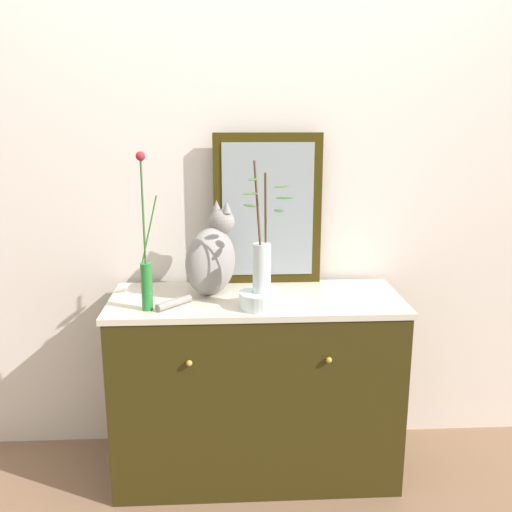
{
  "coord_description": "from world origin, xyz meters",
  "views": [
    {
      "loc": [
        -0.13,
        -2.31,
        1.57
      ],
      "look_at": [
        0.0,
        0.0,
        1.0
      ],
      "focal_mm": 40.27,
      "sensor_mm": 36.0,
      "label": 1
    }
  ],
  "objects_px": {
    "sideboard": "(256,386)",
    "cat_sitting": "(212,258)",
    "vase_glass_clear": "(262,260)",
    "bowl_porcelain": "(262,300)",
    "mirror_leaning": "(268,210)",
    "vase_slim_green": "(146,268)"
  },
  "relations": [
    {
      "from": "sideboard",
      "to": "cat_sitting",
      "type": "bearing_deg",
      "value": 163.83
    },
    {
      "from": "sideboard",
      "to": "vase_glass_clear",
      "type": "bearing_deg",
      "value": -82.82
    },
    {
      "from": "vase_glass_clear",
      "to": "bowl_porcelain",
      "type": "bearing_deg",
      "value": 139.27
    },
    {
      "from": "mirror_leaning",
      "to": "cat_sitting",
      "type": "xyz_separation_m",
      "value": [
        -0.25,
        -0.17,
        -0.18
      ]
    },
    {
      "from": "cat_sitting",
      "to": "vase_glass_clear",
      "type": "bearing_deg",
      "value": -42.67
    },
    {
      "from": "sideboard",
      "to": "cat_sitting",
      "type": "height_order",
      "value": "cat_sitting"
    },
    {
      "from": "vase_slim_green",
      "to": "bowl_porcelain",
      "type": "xyz_separation_m",
      "value": [
        0.45,
        0.0,
        -0.14
      ]
    },
    {
      "from": "vase_slim_green",
      "to": "vase_glass_clear",
      "type": "height_order",
      "value": "vase_slim_green"
    },
    {
      "from": "mirror_leaning",
      "to": "bowl_porcelain",
      "type": "xyz_separation_m",
      "value": [
        -0.05,
        -0.35,
        -0.31
      ]
    },
    {
      "from": "sideboard",
      "to": "bowl_porcelain",
      "type": "bearing_deg",
      "value": -83.33
    },
    {
      "from": "sideboard",
      "to": "vase_slim_green",
      "type": "distance_m",
      "value": 0.74
    },
    {
      "from": "cat_sitting",
      "to": "vase_glass_clear",
      "type": "xyz_separation_m",
      "value": [
        0.2,
        -0.19,
        0.03
      ]
    },
    {
      "from": "vase_glass_clear",
      "to": "mirror_leaning",
      "type": "bearing_deg",
      "value": 82.36
    },
    {
      "from": "vase_slim_green",
      "to": "cat_sitting",
      "type": "bearing_deg",
      "value": 36.98
    },
    {
      "from": "cat_sitting",
      "to": "mirror_leaning",
      "type": "bearing_deg",
      "value": 34.02
    },
    {
      "from": "sideboard",
      "to": "mirror_leaning",
      "type": "xyz_separation_m",
      "value": [
        0.06,
        0.22,
        0.75
      ]
    },
    {
      "from": "vase_slim_green",
      "to": "vase_glass_clear",
      "type": "bearing_deg",
      "value": 0.28
    },
    {
      "from": "cat_sitting",
      "to": "bowl_porcelain",
      "type": "distance_m",
      "value": 0.3
    },
    {
      "from": "vase_slim_green",
      "to": "vase_glass_clear",
      "type": "xyz_separation_m",
      "value": [
        0.45,
        0.0,
        0.03
      ]
    },
    {
      "from": "vase_slim_green",
      "to": "bowl_porcelain",
      "type": "distance_m",
      "value": 0.47
    },
    {
      "from": "cat_sitting",
      "to": "vase_slim_green",
      "type": "bearing_deg",
      "value": -143.02
    },
    {
      "from": "cat_sitting",
      "to": "vase_glass_clear",
      "type": "distance_m",
      "value": 0.28
    }
  ]
}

